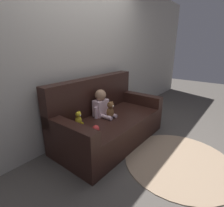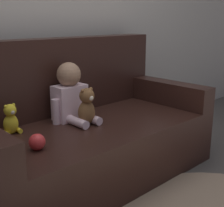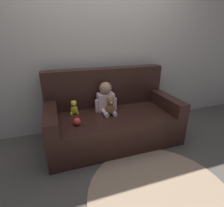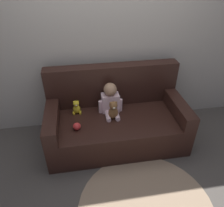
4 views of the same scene
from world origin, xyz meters
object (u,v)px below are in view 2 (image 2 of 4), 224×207
at_px(teddy_bear_brown, 87,107).
at_px(toy_ball, 37,142).
at_px(couch, 84,131).
at_px(person_baby, 71,95).
at_px(plush_toy_side, 11,120).

distance_m(teddy_bear_brown, toy_ball, 0.50).
xyz_separation_m(couch, person_baby, (-0.06, 0.07, 0.27)).
distance_m(person_baby, toy_ball, 0.57).
xyz_separation_m(teddy_bear_brown, plush_toy_side, (-0.46, 0.19, -0.04)).
distance_m(teddy_bear_brown, plush_toy_side, 0.50).
bearing_deg(toy_ball, couch, 25.03).
bearing_deg(teddy_bear_brown, plush_toy_side, 157.58).
bearing_deg(person_baby, plush_toy_side, 176.94).
bearing_deg(person_baby, toy_ball, -145.98).
height_order(person_baby, teddy_bear_brown, person_baby).
bearing_deg(plush_toy_side, teddy_bear_brown, -22.42).
xyz_separation_m(person_baby, teddy_bear_brown, (0.01, -0.16, -0.05)).
distance_m(couch, plush_toy_side, 0.54).
relative_size(person_baby, toy_ball, 4.46).
relative_size(teddy_bear_brown, toy_ball, 2.79).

